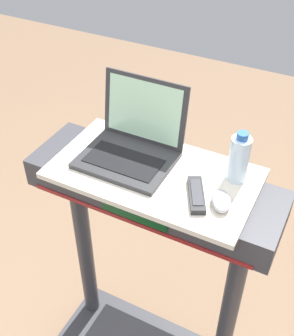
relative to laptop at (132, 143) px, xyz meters
The scene contains 5 objects.
desk_board 0.13m from the laptop, 22.65° to the right, with size 0.69×0.38×0.02m, color beige.
laptop is the anchor object (origin of this frame).
computer_mouse 0.38m from the laptop, 14.88° to the right, with size 0.06×0.10×0.03m, color #B2B2B7.
water_bottle 0.37m from the laptop, ahead, with size 0.07×0.07×0.18m.
tv_remote 0.30m from the laptop, 19.17° to the right, with size 0.11×0.16×0.02m.
Camera 1 is at (0.50, -0.32, 2.11)m, focal length 46.68 mm.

